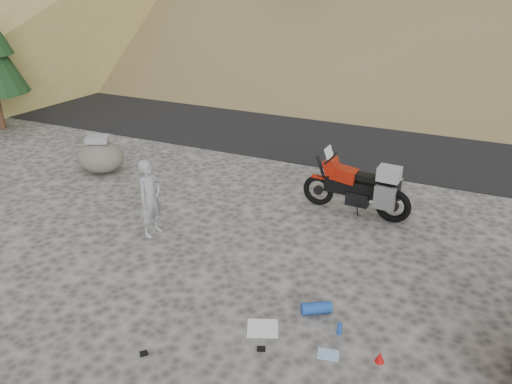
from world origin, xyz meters
The scene contains 12 objects.
ground centered at (0.00, 0.00, 0.00)m, with size 140.00×140.00×0.00m, color #3E3B39.
road centered at (0.00, 9.00, 0.00)m, with size 120.00×7.00×0.05m, color black.
motorcycle centered at (1.38, 3.25, 0.63)m, with size 2.49×0.81×1.48m.
man centered at (-2.35, 0.64, 0.00)m, with size 0.60×0.39×1.65m, color gray.
boulder centered at (-5.53, 2.89, 0.44)m, with size 1.50×1.35×1.02m.
gear_white_cloth centered at (0.90, -1.15, 0.01)m, with size 0.48×0.43×0.02m, color white.
gear_blue_mat centered at (1.55, -0.45, 0.10)m, with size 0.19×0.19×0.49m, color #19469A.
gear_bottle centered at (2.03, -0.79, 0.10)m, with size 0.07×0.07×0.20m, color #19469A.
gear_funnel centered at (2.71, -1.13, 0.09)m, with size 0.14×0.14×0.18m, color #B80C0C.
gear_glove_a centered at (1.06, -1.59, 0.02)m, with size 0.12×0.09×0.04m, color black.
gear_glove_b centered at (-0.47, -2.37, 0.02)m, with size 0.11×0.08×0.04m, color black.
gear_blue_cloth centered at (2.00, -1.29, 0.01)m, with size 0.31×0.23×0.01m, color #90B5DE.
Camera 1 is at (3.27, -6.80, 5.27)m, focal length 35.00 mm.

